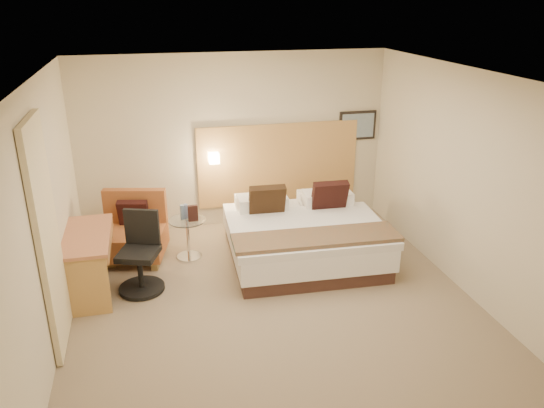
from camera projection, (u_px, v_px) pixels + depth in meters
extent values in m
cube|color=#7F6C55|center=(272.00, 302.00, 6.46)|extent=(4.80, 5.00, 0.02)
cube|color=white|center=(272.00, 74.00, 5.46)|extent=(4.80, 5.00, 0.02)
cube|color=beige|center=(234.00, 141.00, 8.22)|extent=(4.80, 0.02, 2.70)
cube|color=beige|center=(357.00, 322.00, 3.69)|extent=(4.80, 0.02, 2.70)
cube|color=beige|center=(44.00, 217.00, 5.43)|extent=(0.02, 5.00, 2.70)
cube|color=beige|center=(464.00, 181.00, 6.48)|extent=(0.02, 5.00, 2.70)
cube|color=#BC8849|center=(279.00, 164.00, 8.49)|extent=(2.60, 0.04, 1.30)
cube|color=black|center=(357.00, 125.00, 8.58)|extent=(0.62, 0.03, 0.47)
cube|color=slate|center=(358.00, 126.00, 8.56)|extent=(0.54, 0.01, 0.39)
cylinder|color=silver|center=(213.00, 157.00, 8.14)|extent=(0.02, 0.12, 0.02)
cube|color=#FEECC6|center=(214.00, 158.00, 8.09)|extent=(0.15, 0.15, 0.15)
cube|color=beige|center=(48.00, 238.00, 5.26)|extent=(0.06, 0.90, 2.42)
cylinder|color=#7998BB|center=(182.00, 212.00, 7.31)|extent=(0.06, 0.06, 0.21)
cylinder|color=#7E93C2|center=(186.00, 211.00, 7.34)|extent=(0.06, 0.06, 0.21)
cube|color=black|center=(193.00, 213.00, 7.25)|extent=(0.13, 0.05, 0.23)
cube|color=#3E251F|center=(302.00, 251.00, 7.52)|extent=(2.05, 2.05, 0.18)
cube|color=white|center=(303.00, 235.00, 7.43)|extent=(2.12, 2.12, 0.30)
cube|color=white|center=(308.00, 230.00, 7.10)|extent=(2.15, 1.55, 0.10)
cube|color=white|center=(259.00, 202.00, 7.94)|extent=(0.73, 0.42, 0.18)
cube|color=white|center=(322.00, 198.00, 8.11)|extent=(0.73, 0.42, 0.18)
cube|color=white|center=(262.00, 202.00, 7.66)|extent=(0.73, 0.42, 0.18)
cube|color=white|center=(327.00, 198.00, 7.83)|extent=(0.73, 0.42, 0.18)
cube|color=black|center=(267.00, 202.00, 7.45)|extent=(0.52, 0.30, 0.52)
cube|color=black|center=(329.00, 197.00, 7.61)|extent=(0.52, 0.30, 0.52)
cube|color=#B15824|center=(316.00, 238.00, 6.70)|extent=(2.15, 0.65, 0.05)
cube|color=#A1634C|center=(103.00, 266.00, 7.16)|extent=(0.11, 0.11, 0.11)
cube|color=#9E814A|center=(155.00, 266.00, 7.17)|extent=(0.11, 0.11, 0.11)
cube|color=#BF785A|center=(115.00, 246.00, 7.74)|extent=(0.11, 0.11, 0.11)
cube|color=tan|center=(163.00, 246.00, 7.74)|extent=(0.11, 0.11, 0.11)
cube|color=#A6592C|center=(133.00, 241.00, 7.37)|extent=(1.03, 0.95, 0.33)
cube|color=brown|center=(135.00, 206.00, 7.52)|extent=(0.89, 0.33, 0.49)
cube|color=black|center=(134.00, 214.00, 7.44)|extent=(0.45, 0.30, 0.43)
cylinder|color=silver|center=(189.00, 256.00, 7.53)|extent=(0.35, 0.35, 0.02)
cylinder|color=white|center=(188.00, 238.00, 7.43)|extent=(0.04, 0.04, 0.54)
cylinder|color=silver|center=(187.00, 220.00, 7.33)|extent=(0.52, 0.52, 0.01)
cube|color=#B26946|center=(86.00, 236.00, 6.42)|extent=(0.57, 1.24, 0.04)
cube|color=tan|center=(86.00, 288.00, 6.04)|extent=(0.52, 0.04, 0.73)
cube|color=#A37B40|center=(93.00, 244.00, 7.08)|extent=(0.52, 0.04, 0.73)
cube|color=#C0864B|center=(91.00, 242.00, 6.46)|extent=(0.47, 1.16, 0.10)
cylinder|color=black|center=(142.00, 288.00, 6.68)|extent=(0.73, 0.73, 0.04)
cylinder|color=black|center=(140.00, 271.00, 6.59)|extent=(0.08, 0.08, 0.44)
cube|color=black|center=(138.00, 254.00, 6.50)|extent=(0.59, 0.59, 0.08)
cube|color=black|center=(142.00, 227.00, 6.59)|extent=(0.43, 0.20, 0.46)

